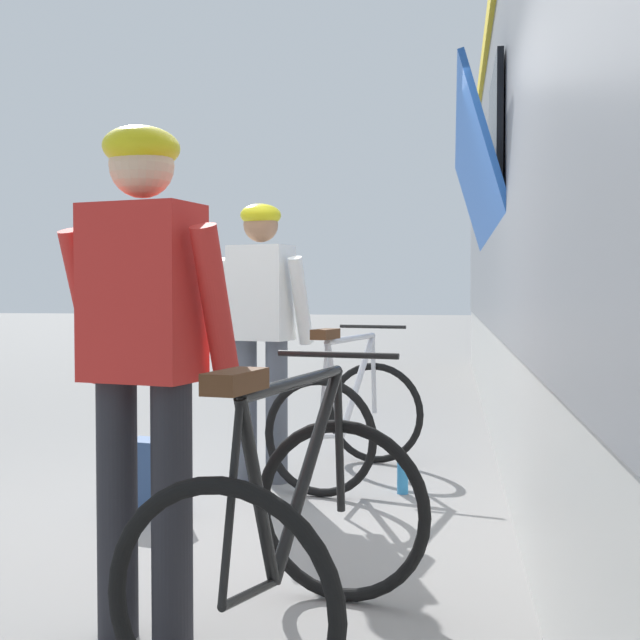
{
  "coord_description": "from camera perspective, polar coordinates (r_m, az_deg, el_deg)",
  "views": [
    {
      "loc": [
        1.16,
        -4.04,
        1.2
      ],
      "look_at": [
        0.44,
        0.35,
        1.05
      ],
      "focal_mm": 45.19,
      "sensor_mm": 36.0,
      "label": 1
    }
  ],
  "objects": [
    {
      "name": "ground_plane",
      "position": [
        4.37,
        -6.65,
        -14.02
      ],
      "size": [
        80.0,
        80.0,
        0.0
      ],
      "primitive_type": "plane",
      "color": "gray"
    },
    {
      "name": "cyclist_near_in_red",
      "position": [
        2.8,
        -12.39,
        -1.09
      ],
      "size": [
        0.65,
        0.39,
        1.76
      ],
      "color": "#232328",
      "rests_on": "ground"
    },
    {
      "name": "cyclist_far_in_white",
      "position": [
        5.12,
        -4.18,
        0.29
      ],
      "size": [
        0.66,
        0.41,
        1.76
      ],
      "color": "#4C515B",
      "rests_on": "ground"
    },
    {
      "name": "bicycle_near_black",
      "position": [
        2.73,
        -2.04,
        -15.08
      ],
      "size": [
        0.89,
        1.18,
        0.99
      ],
      "color": "black",
      "rests_on": "ground"
    },
    {
      "name": "bicycle_far_silver",
      "position": [
        5.22,
        2.08,
        -6.86
      ],
      "size": [
        0.93,
        1.2,
        0.99
      ],
      "color": "black",
      "rests_on": "ground"
    },
    {
      "name": "backpack_on_platform",
      "position": [
        4.55,
        -11.74,
        -10.8
      ],
      "size": [
        0.31,
        0.23,
        0.4
      ],
      "primitive_type": "cube",
      "rotation": [
        0.0,
        0.0,
        -0.19
      ],
      "color": "navy",
      "rests_on": "ground"
    },
    {
      "name": "water_bottle_near_the_bikes",
      "position": [
        4.92,
        5.87,
        -10.81
      ],
      "size": [
        0.07,
        0.07,
        0.23
      ],
      "primitive_type": "cylinder",
      "color": "#338CCC",
      "rests_on": "ground"
    }
  ]
}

